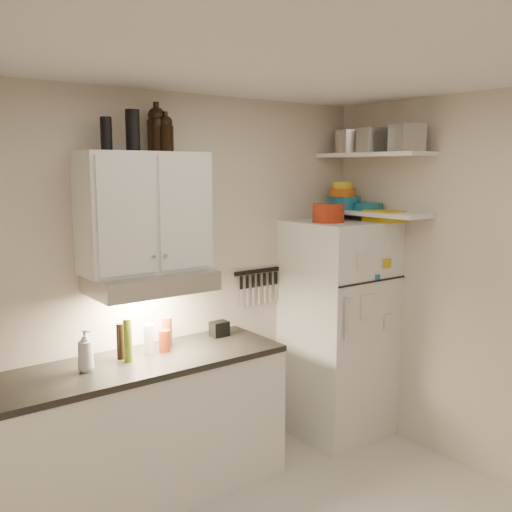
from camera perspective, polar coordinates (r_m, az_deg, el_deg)
ceiling at (r=2.75m, az=7.44°, el=19.45°), size 3.20×3.00×0.02m
back_wall at (r=4.01m, az=-8.09°, el=-2.79°), size 3.20×0.02×2.60m
right_wall at (r=4.07m, az=23.65°, el=-3.30°), size 0.02×3.00×2.60m
base_cabinet at (r=3.80m, az=-13.10°, el=-17.36°), size 2.10×0.60×0.88m
countertop at (r=3.62m, az=-13.35°, el=-10.80°), size 2.10×0.62×0.04m
upper_cabinet at (r=3.65m, az=-11.10°, el=4.32°), size 0.80×0.33×0.75m
range_hood at (r=3.65m, az=-10.46°, el=-2.56°), size 0.76×0.46×0.12m
fridge at (r=4.58m, az=8.20°, el=-7.16°), size 0.70×0.68×1.70m
shelf_hi at (r=4.46m, az=11.67°, el=9.89°), size 0.30×0.95×0.03m
shelf_lo at (r=4.47m, az=11.50°, el=4.24°), size 0.30×0.95×0.03m
knife_strip at (r=4.36m, az=0.16°, el=-1.52°), size 0.42×0.02×0.03m
dutch_oven at (r=4.29m, az=7.23°, el=4.29°), size 0.31×0.31×0.14m
book_stack at (r=4.40m, az=12.66°, el=3.91°), size 0.21×0.26×0.09m
spice_jar at (r=4.45m, az=8.45°, el=4.14°), size 0.06×0.06×0.10m
stock_pot at (r=4.65m, az=9.43°, el=11.18°), size 0.26×0.26×0.18m
tin_a at (r=4.38m, az=11.54°, el=11.29°), size 0.21×0.19×0.18m
tin_b at (r=4.22m, az=14.86°, el=11.36°), size 0.24×0.24×0.19m
bowl_teal at (r=4.62m, az=8.80°, el=5.29°), size 0.26×0.26×0.10m
bowl_orange at (r=4.59m, az=8.62°, el=6.31°), size 0.21×0.21×0.06m
bowl_yellow at (r=4.58m, az=8.64°, el=7.03°), size 0.16×0.16×0.05m
plates at (r=4.54m, az=11.16°, el=4.87°), size 0.30×0.30×0.06m
growler_a at (r=3.76m, az=-9.91°, el=12.40°), size 0.15×0.15×0.29m
growler_b at (r=3.73m, az=-9.01°, el=12.02°), size 0.13×0.13×0.23m
thermos_a at (r=3.61m, az=-12.23°, el=12.17°), size 0.11×0.11×0.25m
thermos_b at (r=3.56m, az=-14.75°, el=11.73°), size 0.08×0.08×0.20m
soap_bottle at (r=3.51m, az=-16.71°, el=-8.82°), size 0.14×0.14×0.28m
pepper_mill at (r=3.86m, az=-8.86°, el=-7.53°), size 0.07×0.07×0.20m
oil_bottle at (r=3.61m, az=-12.71°, el=-8.23°), size 0.06×0.06×0.27m
vinegar_bottle at (r=3.68m, az=-13.42°, el=-8.29°), size 0.05×0.05×0.23m
clear_bottle at (r=3.75m, az=-10.66°, el=-8.14°), size 0.08×0.08×0.19m
red_jar at (r=3.78m, az=-9.16°, el=-8.38°), size 0.08×0.08×0.14m
caddy at (r=4.08m, az=-3.69°, el=-7.28°), size 0.13×0.09×0.11m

